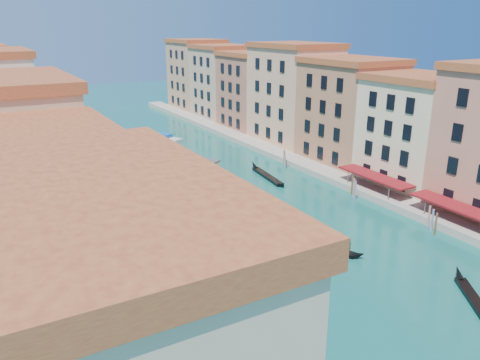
# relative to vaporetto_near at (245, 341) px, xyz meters

# --- Properties ---
(right_bank_palazzos) EXTENTS (12.80, 128.40, 21.00)m
(right_bank_palazzos) POSITION_rel_vaporetto_near_xyz_m (42.50, 47.50, 8.43)
(right_bank_palazzos) COLOR #AB4739
(right_bank_palazzos) RESTS_ON ground
(quay) EXTENTS (4.00, 140.00, 1.00)m
(quay) POSITION_rel_vaporetto_near_xyz_m (34.50, 47.50, -0.81)
(quay) COLOR gray
(quay) RESTS_ON ground
(restaurant_awnings) EXTENTS (3.20, 44.55, 3.12)m
(restaurant_awnings) POSITION_rel_vaporetto_near_xyz_m (34.69, 5.50, 1.67)
(restaurant_awnings) COLOR maroon
(restaurant_awnings) RESTS_ON ground
(mooring_poles_right) EXTENTS (1.44, 54.24, 3.20)m
(mooring_poles_right) POSITION_rel_vaporetto_near_xyz_m (31.60, 11.30, -0.01)
(mooring_poles_right) COLOR brown
(mooring_poles_right) RESTS_ON ground
(vaporetto_near) EXTENTS (6.41, 19.97, 2.92)m
(vaporetto_near) POSITION_rel_vaporetto_near_xyz_m (0.00, 0.00, 0.00)
(vaporetto_near) COLOR silver
(vaporetto_near) RESTS_ON ground
(vaporetto_far) EXTENTS (13.19, 19.02, 2.87)m
(vaporetto_far) POSITION_rel_vaporetto_near_xyz_m (13.28, 46.96, -0.02)
(vaporetto_far) COLOR silver
(vaporetto_far) RESTS_ON ground
(gondola_fore) EXTENTS (5.84, 11.12, 2.37)m
(gondola_fore) POSITION_rel_vaporetto_near_xyz_m (16.56, 11.94, -0.91)
(gondola_fore) COLOR black
(gondola_fore) RESTS_ON ground
(gondola_right) EXTENTS (7.38, 10.14, 2.34)m
(gondola_right) POSITION_rel_vaporetto_near_xyz_m (21.52, -4.91, -0.87)
(gondola_right) COLOR black
(gondola_right) RESTS_ON ground
(gondola_far) EXTENTS (2.59, 13.01, 1.84)m
(gondola_far) POSITION_rel_vaporetto_near_xyz_m (25.47, 36.77, -0.94)
(gondola_far) COLOR black
(gondola_far) RESTS_ON ground
(motorboat_mid) EXTENTS (4.18, 7.14, 1.41)m
(motorboat_mid) POSITION_rel_vaporetto_near_xyz_m (13.17, 37.02, -0.76)
(motorboat_mid) COLOR white
(motorboat_mid) RESTS_ON ground
(motorboat_far) EXTENTS (5.63, 8.16, 1.63)m
(motorboat_far) POSITION_rel_vaporetto_near_xyz_m (19.93, 69.46, -0.68)
(motorboat_far) COLOR silver
(motorboat_far) RESTS_ON ground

